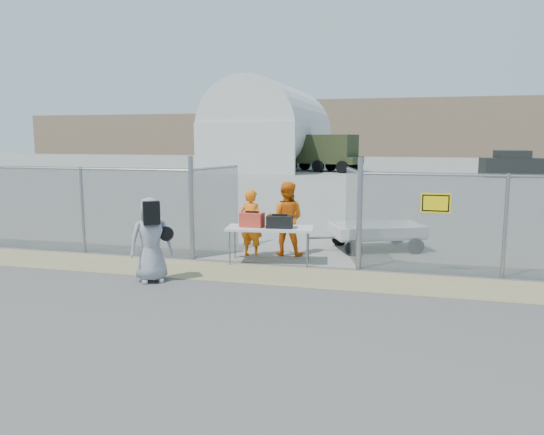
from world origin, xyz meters
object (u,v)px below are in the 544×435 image
(security_worker_left, at_px, (251,223))
(security_worker_right, at_px, (286,219))
(visitor, at_px, (151,240))
(utility_trailer, at_px, (376,236))
(folding_table, at_px, (270,245))

(security_worker_left, xyz_separation_m, security_worker_right, (0.79, 0.40, 0.08))
(visitor, height_order, utility_trailer, visitor)
(folding_table, xyz_separation_m, visitor, (-1.91, -2.20, 0.44))
(security_worker_right, bearing_deg, security_worker_left, 25.00)
(security_worker_right, height_order, utility_trailer, security_worker_right)
(security_worker_left, xyz_separation_m, visitor, (-1.31, -2.70, 0.03))
(utility_trailer, bearing_deg, visitor, -157.48)
(security_worker_left, distance_m, utility_trailer, 3.39)
(folding_table, relative_size, utility_trailer, 0.67)
(folding_table, distance_m, security_worker_left, 0.89)
(folding_table, xyz_separation_m, security_worker_right, (0.18, 0.90, 0.50))
(folding_table, height_order, security_worker_left, security_worker_left)
(folding_table, relative_size, security_worker_right, 1.09)
(visitor, xyz_separation_m, utility_trailer, (4.24, 4.34, -0.51))
(security_worker_left, height_order, security_worker_right, security_worker_right)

